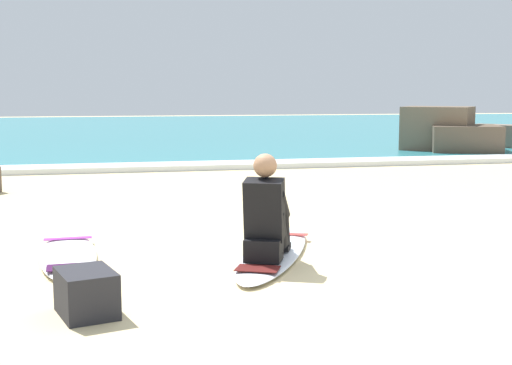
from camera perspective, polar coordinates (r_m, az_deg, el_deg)
name	(u,v)px	position (r m, az deg, el deg)	size (l,w,h in m)	color
ground_plane	(306,266)	(6.27, 4.14, -6.91)	(80.00, 80.00, 0.00)	beige
sea	(148,130)	(27.77, -8.89, 4.30)	(80.00, 28.00, 0.10)	teal
breaking_foam	(192,166)	(14.16, -5.33, 1.37)	(80.00, 0.90, 0.11)	white
surfboard_main	(274,252)	(6.65, 1.47, -5.75)	(1.47, 2.45, 0.08)	silver
surfer_seated	(266,218)	(6.19, 0.83, -2.96)	(0.58, 0.77, 0.95)	black
surfboard_spare_near	(68,254)	(6.79, -15.23, -5.74)	(0.62, 2.03, 0.08)	white
rock_outcrop_distant	(456,135)	(18.25, 16.17, 3.80)	(3.83, 2.82, 1.19)	brown
beach_bag	(86,293)	(5.04, -13.82, -8.83)	(0.36, 0.48, 0.32)	#232328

